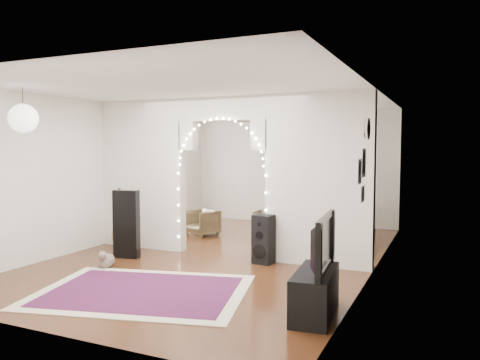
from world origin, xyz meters
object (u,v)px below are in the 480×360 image
at_px(bookcase, 309,201).
at_px(dining_chair_right, 266,220).
at_px(dining_table, 296,198).
at_px(acoustic_guitar, 120,226).
at_px(media_console, 315,293).
at_px(floor_speaker, 263,239).
at_px(dining_chair_left, 202,223).

distance_m(bookcase, dining_chair_right, 1.36).
distance_m(dining_table, dining_chair_right, 0.93).
distance_m(acoustic_guitar, media_console, 4.63).
relative_size(acoustic_guitar, dining_chair_right, 1.98).
distance_m(acoustic_guitar, floor_speaker, 2.84).
bearing_deg(dining_table, bookcase, -53.69).
xyz_separation_m(floor_speaker, dining_table, (-0.58, 3.53, 0.29)).
relative_size(floor_speaker, dining_chair_left, 1.32).
bearing_deg(dining_chair_left, dining_chair_right, 71.87).
height_order(dining_chair_left, dining_chair_right, dining_chair_left).
xyz_separation_m(acoustic_guitar, floor_speaker, (2.84, -0.00, -0.02)).
bearing_deg(acoustic_guitar, floor_speaker, 22.71).
xyz_separation_m(bookcase, dining_table, (-0.64, 1.15, -0.08)).
height_order(bookcase, dining_chair_left, bookcase).
bearing_deg(dining_table, acoustic_guitar, -115.49).
bearing_deg(dining_chair_right, dining_chair_left, -126.59).
xyz_separation_m(acoustic_guitar, dining_chair_right, (1.77, 2.89, -0.19)).
distance_m(floor_speaker, dining_table, 3.59).
bearing_deg(floor_speaker, dining_chair_left, 148.65).
bearing_deg(bookcase, dining_chair_right, 159.59).
distance_m(media_console, dining_chair_right, 5.40).
distance_m(media_console, dining_table, 5.81).
bearing_deg(floor_speaker, media_console, -46.25).
relative_size(dining_table, dining_chair_left, 2.19).
distance_m(media_console, dining_chair_left, 4.99).
relative_size(floor_speaker, dining_chair_right, 1.65).
bearing_deg(dining_table, floor_speaker, -73.53).
bearing_deg(dining_chair_left, dining_table, 72.69).
distance_m(floor_speaker, bookcase, 2.42).
height_order(dining_table, dining_chair_left, dining_table).
height_order(acoustic_guitar, dining_chair_right, acoustic_guitar).
xyz_separation_m(floor_speaker, dining_chair_right, (-1.07, 2.89, -0.17)).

